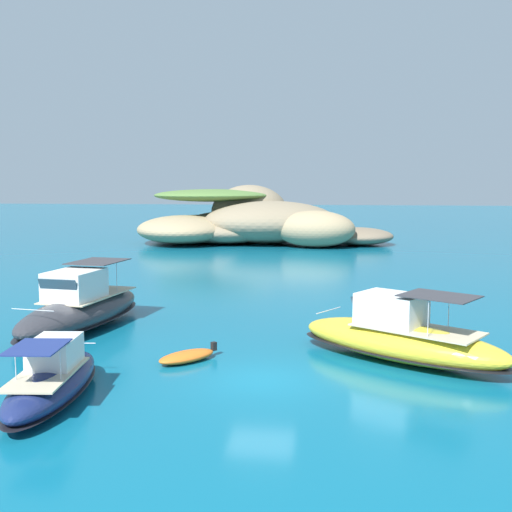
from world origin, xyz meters
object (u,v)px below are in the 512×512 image
Objects in this scene: motorboat_navy at (53,380)px; dinghy_tender at (187,356)px; motorboat_yellow at (400,338)px; motorboat_charcoal at (81,309)px; islet_large at (232,221)px; islet_small at (328,232)px.

dinghy_tender is (3.41, 4.89, -0.47)m from motorboat_navy.
motorboat_navy is (-12.10, -6.26, -0.23)m from motorboat_yellow.
dinghy_tender is (6.67, -4.80, -0.80)m from motorboat_charcoal.
islet_large is 54.60m from dinghy_tender.
islet_large is 59.09m from motorboat_navy.
motorboat_navy is at bearing -124.89° from dinghy_tender.
islet_small is 6.19× the size of dinghy_tender.
motorboat_charcoal is (0.89, -49.23, -1.49)m from islet_large.
motorboat_yellow is at bearing 27.35° from motorboat_navy.
motorboat_charcoal is 1.49× the size of motorboat_navy.
islet_small is 46.09m from motorboat_charcoal.
motorboat_yellow is at bearing 8.94° from dinghy_tender.
motorboat_yellow is 8.83m from dinghy_tender.
islet_small is at bearing 81.05° from motorboat_navy.
islet_small is (12.70, -4.68, -0.92)m from islet_large.
motorboat_navy is at bearing -98.95° from islet_small.
motorboat_charcoal is (-11.81, -44.55, -0.57)m from islet_small.
motorboat_navy is (3.26, -9.69, -0.33)m from motorboat_charcoal.
motorboat_yellow is (15.37, -3.43, -0.10)m from motorboat_charcoal.
motorboat_charcoal is 15.75m from motorboat_yellow.
motorboat_charcoal reaches higher than dinghy_tender.
islet_small is 48.12m from motorboat_yellow.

